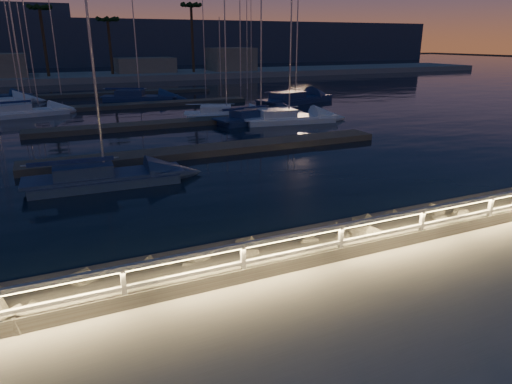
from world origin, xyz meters
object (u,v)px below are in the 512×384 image
sailboat_k (138,97)px  sailboat_l (294,99)px  sailboat_j (24,112)px  sailboat_c (286,118)px  sailboat_h (259,117)px  sailboat_g (224,113)px  guard_rail (395,222)px  sailboat_b (101,177)px

sailboat_k → sailboat_l: size_ratio=0.86×
sailboat_j → sailboat_c: bearing=-44.8°
sailboat_k → sailboat_h: bearing=-47.7°
sailboat_c → sailboat_k: (-8.43, 19.61, 0.01)m
sailboat_c → sailboat_g: bearing=138.6°
sailboat_c → sailboat_h: size_ratio=0.98×
sailboat_j → sailboat_k: bearing=18.9°
guard_rail → sailboat_b: bearing=120.6°
sailboat_h → sailboat_k: bearing=99.6°
sailboat_c → sailboat_j: 23.61m
sailboat_g → sailboat_c: bearing=-28.9°
guard_rail → sailboat_j: size_ratio=3.50×
sailboat_j → sailboat_k: 13.27m
sailboat_h → sailboat_j: 21.27m
sailboat_l → sailboat_h: bearing=-150.8°
sailboat_g → sailboat_k: bearing=127.3°
sailboat_l → sailboat_c: bearing=-140.1°
guard_rail → sailboat_c: sailboat_c is taller
sailboat_c → sailboat_k: size_ratio=0.96×
sailboat_h → sailboat_l: (8.50, 9.25, 0.05)m
sailboat_c → sailboat_k: 21.35m
sailboat_b → sailboat_k: bearing=78.2°
guard_rail → sailboat_j: 37.89m
sailboat_c → sailboat_g: size_ratio=1.09×
sailboat_b → sailboat_g: size_ratio=0.99×
guard_rail → sailboat_c: 25.15m
sailboat_b → sailboat_k: 32.00m
sailboat_k → sailboat_c: bearing=-44.1°
guard_rail → sailboat_b: sailboat_b is taller
sailboat_c → sailboat_h: 2.34m
sailboat_h → sailboat_k: 19.39m
sailboat_l → sailboat_k: bearing=130.8°
sailboat_c → sailboat_l: (6.59, 10.60, 0.03)m
sailboat_g → sailboat_l: (10.39, 6.17, 0.06)m
sailboat_k → sailboat_b: bearing=-81.2°
sailboat_g → sailboat_j: (-16.03, 8.38, 0.02)m
sailboat_l → sailboat_j: bearing=157.0°
guard_rail → sailboat_h: (7.05, 24.83, -0.96)m
sailboat_b → sailboat_c: (16.07, 11.47, 0.01)m
guard_rail → sailboat_c: bearing=69.1°
sailboat_c → sailboat_h: bearing=152.7°
sailboat_b → sailboat_h: (14.16, 12.82, -0.01)m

